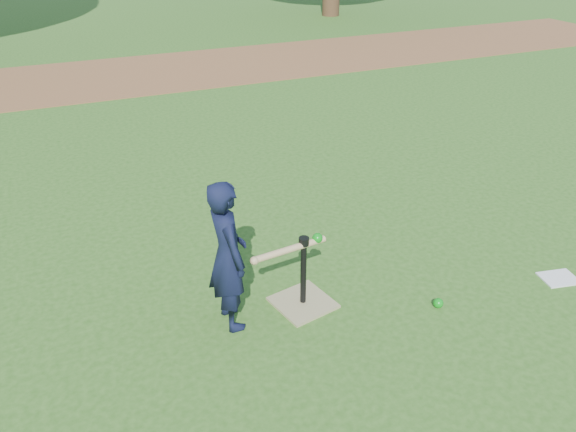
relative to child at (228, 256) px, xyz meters
name	(u,v)px	position (x,y,z in m)	size (l,w,h in m)	color
ground	(297,291)	(0.61, 0.14, -0.59)	(80.00, 80.00, 0.00)	#285116
dirt_strip	(135,74)	(0.61, 7.64, -0.58)	(24.00, 3.00, 0.01)	brown
child	(228,256)	(0.00, 0.00, 0.00)	(0.43, 0.28, 1.18)	black
wiffle_ball_ground	(438,303)	(1.55, -0.50, -0.55)	(0.08, 0.08, 0.08)	#0B7F13
clipboard	(559,278)	(2.74, -0.59, -0.58)	(0.30, 0.23, 0.01)	silver
batting_tee	(303,292)	(0.59, -0.03, -0.48)	(0.51, 0.51, 0.61)	#94885D
swing_action	(292,248)	(0.49, -0.05, -0.03)	(0.63, 0.14, 0.09)	tan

